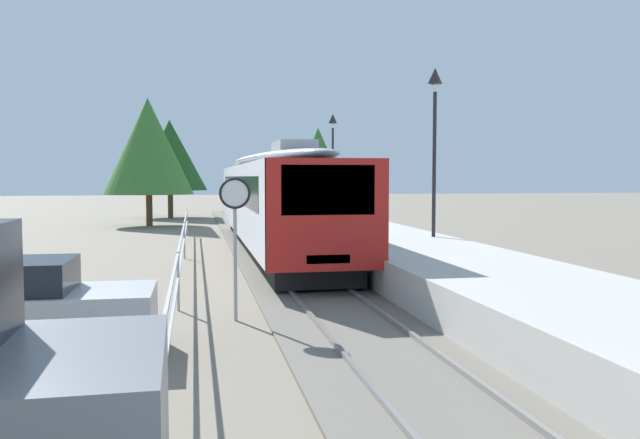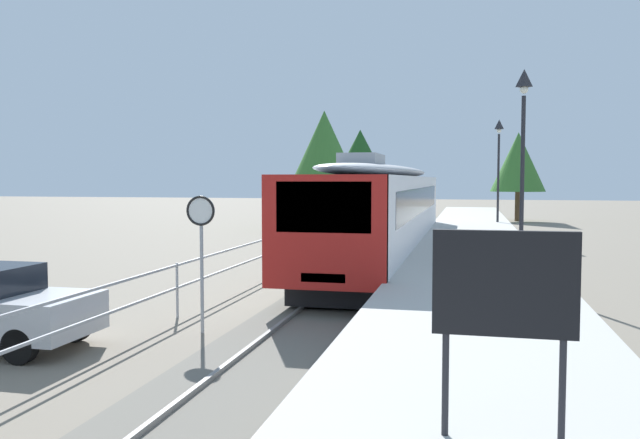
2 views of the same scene
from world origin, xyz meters
The scene contains 12 objects.
ground_plane centered at (-3.00, 22.00, 0.00)m, with size 160.00×160.00×0.00m, color slate.
track_rails centered at (0.00, 22.00, 0.03)m, with size 3.20×60.00×0.14m.
commuter_train centered at (0.00, 22.58, 2.15)m, with size 2.82×20.66×3.74m.
station_platform centered at (3.25, 22.00, 0.45)m, with size 3.90×60.00×0.90m, color #B7B5AD.
platform_lamp_mid_platform centered at (4.57, 17.94, 4.62)m, with size 0.34×0.34×5.35m.
platform_lamp_far_end centered at (4.57, 33.61, 4.62)m, with size 0.34×0.34×5.35m.
platform_notice_board centered at (3.40, 4.31, 2.19)m, with size 1.20×0.08×1.80m.
speed_limit_sign centered at (-2.17, 10.78, 2.12)m, with size 0.61×0.10×2.81m.
carpark_fence centered at (-3.30, 12.00, 0.91)m, with size 0.06×36.06×1.25m.
tree_behind_carpark centered at (-4.56, 44.44, 4.30)m, with size 5.02×5.02×6.70m.
tree_behind_station_far centered at (6.64, 49.10, 4.44)m, with size 4.04×4.04×6.66m.
tree_distant_left centered at (-5.48, 36.82, 4.55)m, with size 5.05×5.05×7.29m.
Camera 2 is at (3.10, -1.28, 3.13)m, focal length 36.09 mm.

